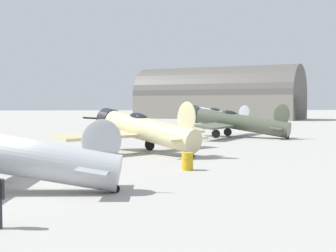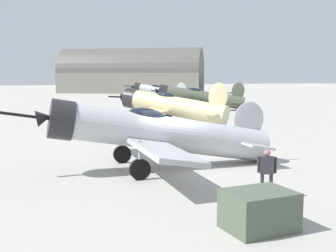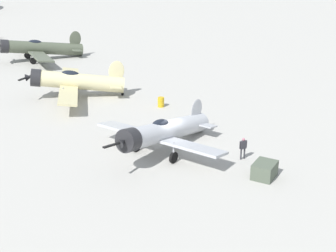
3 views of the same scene
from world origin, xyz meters
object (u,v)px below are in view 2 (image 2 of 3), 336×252
(airplane_foreground, at_px, (157,133))
(fuel_drum, at_px, (251,133))
(airplane_mid_apron, at_px, (170,106))
(equipment_crate, at_px, (259,210))
(airplane_outer_stand, at_px, (158,91))
(airplane_far_line, at_px, (198,97))
(ground_crew_mechanic, at_px, (267,169))

(airplane_foreground, bearing_deg, fuel_drum, -142.68)
(airplane_mid_apron, xyz_separation_m, equipment_crate, (21.17, -7.00, -1.13))
(airplane_outer_stand, relative_size, equipment_crate, 5.45)
(airplane_foreground, distance_m, airplane_far_line, 32.04)
(airplane_foreground, distance_m, fuel_drum, 9.96)
(airplane_foreground, relative_size, ground_crew_mechanic, 7.33)
(airplane_foreground, distance_m, ground_crew_mechanic, 5.60)
(airplane_foreground, height_order, ground_crew_mechanic, airplane_foreground)
(airplane_outer_stand, bearing_deg, airplane_foreground, 105.22)
(ground_crew_mechanic, distance_m, equipment_crate, 2.94)
(ground_crew_mechanic, bearing_deg, equipment_crate, -7.08)
(airplane_far_line, xyz_separation_m, equipment_crate, (34.98, -16.84, -1.03))
(airplane_mid_apron, distance_m, equipment_crate, 22.33)
(airplane_foreground, distance_m, airplane_outer_stand, 49.70)
(airplane_far_line, bearing_deg, airplane_foreground, 92.40)
(airplane_outer_stand, bearing_deg, airplane_far_line, 120.17)
(ground_crew_mechanic, relative_size, equipment_crate, 0.93)
(equipment_crate, bearing_deg, ground_crew_mechanic, 139.19)
(airplane_foreground, xyz_separation_m, airplane_far_line, (-27.44, 16.54, 0.00))
(airplane_mid_apron, relative_size, ground_crew_mechanic, 6.80)
(airplane_far_line, relative_size, equipment_crate, 6.87)
(fuel_drum, bearing_deg, airplane_outer_stand, 165.49)
(airplane_outer_stand, relative_size, ground_crew_mechanic, 5.89)
(airplane_mid_apron, relative_size, airplane_outer_stand, 1.16)
(airplane_foreground, bearing_deg, airplane_outer_stand, -106.71)
(ground_crew_mechanic, distance_m, fuel_drum, 12.55)
(airplane_outer_stand, xyz_separation_m, equipment_crate, (53.47, -19.28, -1.11))
(equipment_crate, height_order, fuel_drum, equipment_crate)
(airplane_outer_stand, height_order, fuel_drum, airplane_outer_stand)
(ground_crew_mechanic, bearing_deg, airplane_mid_apron, -161.32)
(airplane_mid_apron, height_order, equipment_crate, airplane_mid_apron)
(airplane_foreground, relative_size, airplane_outer_stand, 1.24)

